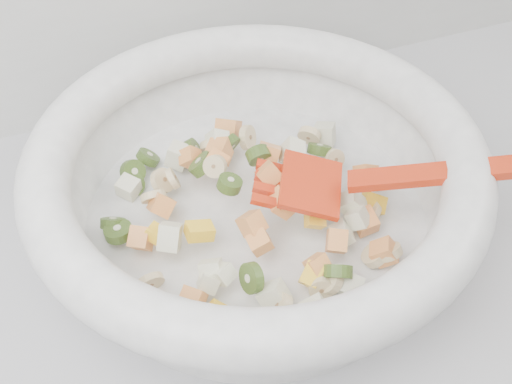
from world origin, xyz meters
name	(u,v)px	position (x,y,z in m)	size (l,w,h in m)	color
mixing_bowl	(256,180)	(0.08, 1.49, 0.97)	(0.49, 0.43, 0.13)	white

